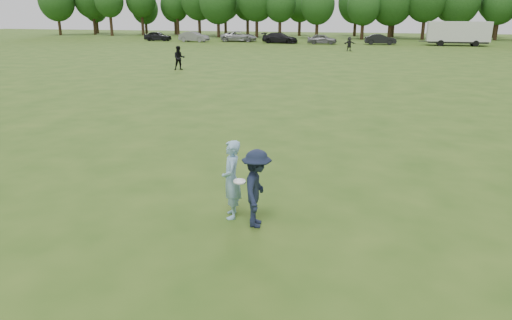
# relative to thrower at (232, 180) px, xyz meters

# --- Properties ---
(ground) EXTENTS (200.00, 200.00, 0.00)m
(ground) POSITION_rel_thrower_xyz_m (0.94, -0.02, -0.89)
(ground) COLOR #2C4F16
(ground) RESTS_ON ground
(thrower) EXTENTS (0.61, 0.75, 1.78)m
(thrower) POSITION_rel_thrower_xyz_m (0.00, 0.00, 0.00)
(thrower) COLOR #8AB7D6
(thrower) RESTS_ON ground
(defender) EXTENTS (0.77, 1.17, 1.70)m
(defender) POSITION_rel_thrower_xyz_m (0.65, -0.28, -0.04)
(defender) COLOR #182035
(defender) RESTS_ON ground
(player_far_a) EXTENTS (1.14, 1.06, 1.87)m
(player_far_a) POSITION_rel_thrower_xyz_m (-12.59, 25.07, 0.05)
(player_far_a) COLOR black
(player_far_a) RESTS_ON ground
(player_far_d) EXTENTS (1.55, 1.14, 1.63)m
(player_far_d) POSITION_rel_thrower_xyz_m (-0.92, 47.51, -0.07)
(player_far_d) COLOR black
(player_far_d) RESTS_ON ground
(car_a) EXTENTS (4.40, 1.87, 1.48)m
(car_a) POSITION_rel_thrower_xyz_m (-32.08, 59.89, -0.15)
(car_a) COLOR black
(car_a) RESTS_ON ground
(car_b) EXTENTS (4.82, 2.05, 1.54)m
(car_b) POSITION_rel_thrower_xyz_m (-25.41, 58.87, -0.12)
(car_b) COLOR slate
(car_b) RESTS_ON ground
(car_c) EXTENTS (5.92, 3.17, 1.58)m
(car_c) POSITION_rel_thrower_xyz_m (-18.83, 61.21, -0.10)
(car_c) COLOR #A2A2A7
(car_c) RESTS_ON ground
(car_d) EXTENTS (5.46, 2.63, 1.53)m
(car_d) POSITION_rel_thrower_xyz_m (-11.87, 59.20, -0.12)
(car_d) COLOR black
(car_d) RESTS_ON ground
(car_e) EXTENTS (4.23, 1.79, 1.43)m
(car_e) POSITION_rel_thrower_xyz_m (-5.60, 58.89, -0.17)
(car_e) COLOR slate
(car_e) RESTS_ON ground
(car_f) EXTENTS (4.51, 1.93, 1.44)m
(car_f) POSITION_rel_thrower_xyz_m (2.51, 59.99, -0.17)
(car_f) COLOR black
(car_f) RESTS_ON ground
(disc_in_play) EXTENTS (0.28, 0.28, 0.06)m
(disc_in_play) POSITION_rel_thrower_xyz_m (0.26, -0.22, 0.06)
(disc_in_play) COLOR white
(disc_in_play) RESTS_ON ground
(cargo_trailer) EXTENTS (9.00, 2.75, 3.20)m
(cargo_trailer) POSITION_rel_thrower_xyz_m (12.68, 60.39, 0.89)
(cargo_trailer) COLOR silver
(cargo_trailer) RESTS_ON ground
(treeline) EXTENTS (130.35, 18.39, 11.74)m
(treeline) POSITION_rel_thrower_xyz_m (3.75, 76.87, 5.37)
(treeline) COLOR #332114
(treeline) RESTS_ON ground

